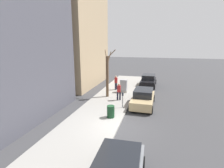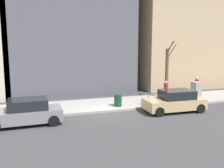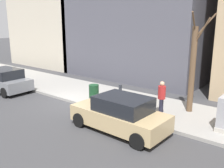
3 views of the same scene
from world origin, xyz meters
name	(u,v)px [view 2 (image 2 of 3)]	position (x,y,z in m)	size (l,w,h in m)	color
ground_plane	(107,113)	(0.00, 0.00, 0.00)	(120.00, 120.00, 0.00)	#38383A
sidewalk	(100,105)	(2.00, 0.00, 0.07)	(4.00, 36.00, 0.15)	gray
parked_car_tan	(175,101)	(-1.18, -4.56, 0.74)	(1.99, 4.23, 1.52)	tan
parked_car_grey	(26,112)	(-1.06, 5.28, 0.74)	(2.04, 4.26, 1.52)	slate
parking_meter	(148,95)	(0.45, -3.32, 0.98)	(0.14, 0.10, 1.35)	slate
utility_box	(196,91)	(1.30, -8.09, 0.85)	(0.83, 0.61, 1.43)	#A8A399
bare_tree	(167,72)	(2.59, -6.06, 2.38)	(1.32, 0.92, 4.82)	brown
trash_bin	(118,100)	(0.90, -1.09, 0.60)	(0.56, 0.56, 0.90)	#14381E
pedestrian_near_meter	(197,85)	(2.38, -8.95, 1.09)	(0.36, 0.39, 1.66)	#1E1E2D
pedestrian_midblock	(166,90)	(1.20, -5.20, 1.09)	(0.39, 0.36, 1.66)	#1E1E2D
office_tower_left	(173,2)	(10.66, -11.20, 9.54)	(10.32, 10.32, 19.08)	tan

